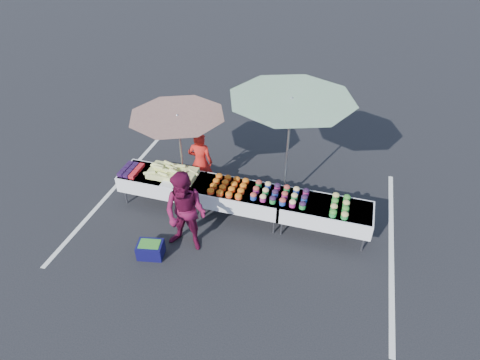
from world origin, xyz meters
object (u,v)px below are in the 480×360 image
(table_right, at_px, (325,212))
(umbrella_right, at_px, (291,108))
(table_left, at_px, (163,181))
(table_center, at_px, (240,196))
(storage_bin, at_px, (151,249))
(vendor, at_px, (201,162))
(umbrella_left, at_px, (178,123))
(customer, at_px, (186,213))

(table_right, relative_size, umbrella_right, 0.70)
(table_left, height_order, table_right, same)
(table_center, distance_m, umbrella_right, 2.11)
(table_left, bearing_deg, table_center, 0.00)
(table_right, distance_m, storage_bin, 3.56)
(table_center, height_order, vendor, vendor)
(umbrella_right, height_order, storage_bin, umbrella_right)
(umbrella_left, xyz_separation_m, storage_bin, (0.12, -2.00, -1.73))
(vendor, relative_size, umbrella_left, 0.74)
(table_left, xyz_separation_m, table_right, (3.60, 0.00, 0.00))
(table_left, height_order, umbrella_right, umbrella_right)
(umbrella_right, bearing_deg, umbrella_left, -170.05)
(vendor, bearing_deg, storage_bin, 78.65)
(table_right, height_order, umbrella_left, umbrella_left)
(umbrella_left, bearing_deg, table_left, -129.31)
(vendor, height_order, customer, customer)
(table_left, relative_size, table_center, 1.00)
(table_left, distance_m, table_center, 1.80)
(table_center, relative_size, umbrella_right, 0.70)
(storage_bin, bearing_deg, umbrella_right, 36.60)
(table_right, bearing_deg, umbrella_right, 141.13)
(table_center, distance_m, vendor, 1.36)
(customer, distance_m, umbrella_left, 1.99)
(table_center, relative_size, customer, 1.05)
(customer, bearing_deg, storage_bin, -140.96)
(customer, relative_size, umbrella_right, 0.67)
(customer, height_order, storage_bin, customer)
(customer, height_order, umbrella_left, umbrella_left)
(umbrella_left, xyz_separation_m, umbrella_right, (2.28, 0.40, 0.46))
(vendor, height_order, storage_bin, vendor)
(table_center, distance_m, customer, 1.40)
(table_center, height_order, storage_bin, table_center)
(customer, bearing_deg, table_center, 60.04)
(table_right, height_order, storage_bin, table_right)
(table_right, bearing_deg, umbrella_left, 173.03)
(umbrella_right, bearing_deg, storage_bin, -131.95)
(table_center, bearing_deg, umbrella_left, 164.80)
(customer, distance_m, umbrella_right, 2.89)
(table_left, bearing_deg, customer, -47.28)
(table_center, height_order, customer, customer)
(table_right, bearing_deg, storage_bin, -153.07)
(vendor, distance_m, customer, 1.90)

